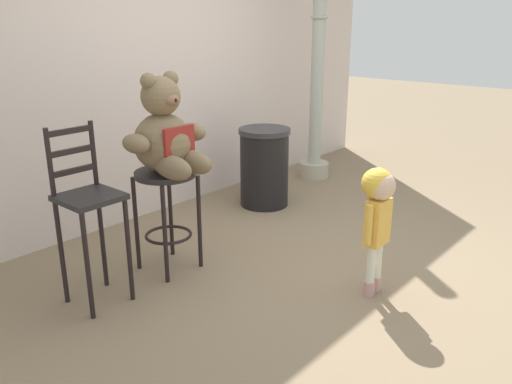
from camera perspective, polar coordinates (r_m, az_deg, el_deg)
The scene contains 8 objects.
ground_plane at distance 4.14m, azimuth 6.38°, elevation -7.58°, with size 24.00×24.00×0.00m, color #846F55.
building_wall at distance 5.10m, azimuth -12.42°, elevation 17.41°, with size 6.87×0.30×3.50m, color beige.
bar_stool_with_teddy at distance 3.87m, azimuth -9.78°, elevation -0.69°, with size 0.44×0.44×0.77m.
teddy_bear at distance 3.72m, azimuth -9.85°, elevation 6.05°, with size 0.65×0.59×0.70m.
child_walking at distance 3.51m, azimuth 13.21°, elevation -1.34°, with size 0.28×0.23×0.89m.
trash_bin at distance 5.21m, azimuth 0.91°, elevation 2.76°, with size 0.51×0.51×0.79m.
lamppost at distance 6.05m, azimuth 6.75°, elevation 13.31°, with size 0.35×0.35×3.16m.
bar_chair_empty at distance 3.50m, azimuth -17.90°, elevation -1.62°, with size 0.36×0.36×1.18m.
Camera 1 is at (-3.09, -2.07, 1.81)m, focal length 36.54 mm.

